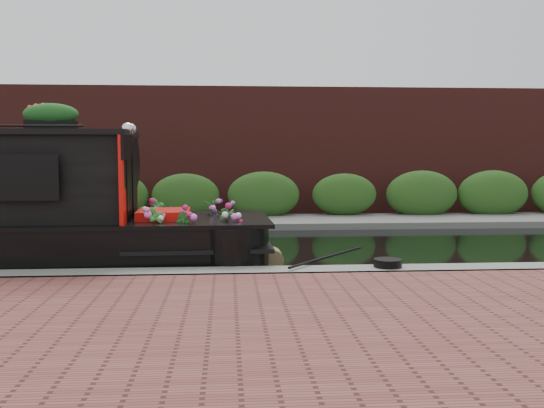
{
  "coord_description": "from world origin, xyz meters",
  "views": [
    {
      "loc": [
        1.02,
        -12.13,
        2.0
      ],
      "look_at": [
        1.87,
        -0.6,
        0.99
      ],
      "focal_mm": 40.0,
      "sensor_mm": 36.0,
      "label": 1
    }
  ],
  "objects": [
    {
      "name": "near_bank_coping",
      "position": [
        0.0,
        -3.3,
        0.0
      ],
      "size": [
        40.0,
        0.6,
        0.5
      ],
      "primitive_type": "cube",
      "color": "slate",
      "rests_on": "ground"
    },
    {
      "name": "far_brick_wall",
      "position": [
        0.0,
        7.2,
        0.0
      ],
      "size": [
        40.0,
        1.0,
        8.0
      ],
      "primitive_type": "cube",
      "color": "#54211C",
      "rests_on": "ground"
    },
    {
      "name": "far_bank_path",
      "position": [
        0.0,
        4.2,
        0.0
      ],
      "size": [
        40.0,
        2.4,
        0.34
      ],
      "primitive_type": "cube",
      "color": "#61625E",
      "rests_on": "ground"
    },
    {
      "name": "far_hedge",
      "position": [
        0.0,
        5.1,
        0.0
      ],
      "size": [
        40.0,
        1.1,
        2.8
      ],
      "primitive_type": "cube",
      "color": "#28501A",
      "rests_on": "ground"
    },
    {
      "name": "rope_fender",
      "position": [
        1.8,
        -1.89,
        0.17
      ],
      "size": [
        0.34,
        0.45,
        0.34
      ],
      "primitive_type": "cylinder",
      "rotation": [
        1.57,
        0.0,
        0.0
      ],
      "color": "olive",
      "rests_on": "ground"
    },
    {
      "name": "coiled_mooring_rope",
      "position": [
        3.44,
        -3.21,
        0.31
      ],
      "size": [
        0.43,
        0.43,
        0.12
      ],
      "primitive_type": "cylinder",
      "color": "black",
      "rests_on": "near_bank_coping"
    },
    {
      "name": "ground",
      "position": [
        0.0,
        0.0,
        0.0
      ],
      "size": [
        80.0,
        80.0,
        0.0
      ],
      "primitive_type": "plane",
      "color": "black",
      "rests_on": "ground"
    },
    {
      "name": "near_bank_pavers",
      "position": [
        0.0,
        -7.0,
        0.0
      ],
      "size": [
        40.0,
        7.0,
        0.5
      ],
      "primitive_type": "cube",
      "color": "brown",
      "rests_on": "ground"
    }
  ]
}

